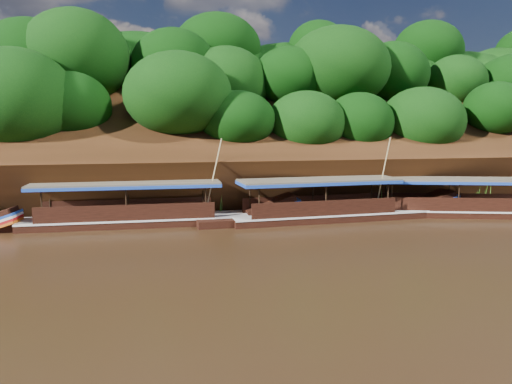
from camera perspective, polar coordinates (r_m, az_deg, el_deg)
The scene contains 6 objects.
ground at distance 25.27m, azimuth 12.09°, elevation -6.27°, with size 160.00×160.00×0.00m, color black.
riverbank at distance 46.39m, azimuth 0.72°, elevation 2.65°, with size 120.00×30.06×19.40m.
boat_0 at distance 36.05m, azimuth 24.03°, elevation -1.65°, with size 15.35×6.17×6.41m.
boat_1 at distance 32.28m, azimuth 9.81°, elevation -2.06°, with size 15.41×3.31×5.72m.
boat_2 at distance 30.81m, azimuth -11.22°, elevation -2.58°, with size 16.71×2.86×5.67m.
reeds at distance 33.12m, azimuth 0.95°, elevation -1.17°, with size 49.07×2.35×2.00m.
Camera 1 is at (-10.07, -22.37, 6.08)m, focal length 35.00 mm.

